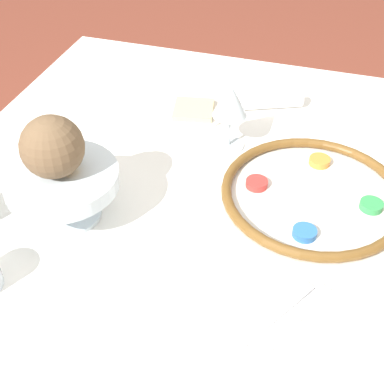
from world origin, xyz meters
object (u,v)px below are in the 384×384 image
at_px(coconut, 52,147).
at_px(bread_plate, 194,112).
at_px(wine_glass, 230,103).
at_px(napkin_roll, 272,100).
at_px(fruit_stand, 62,183).
at_px(orange_fruit, 59,155).
at_px(seder_plate, 313,195).

bearing_deg(coconut, bread_plate, -107.32).
bearing_deg(wine_glass, napkin_roll, -108.09).
distance_m(fruit_stand, orange_fruit, 0.06).
bearing_deg(orange_fruit, seder_plate, -158.09).
xyz_separation_m(coconut, napkin_roll, (-0.30, -0.50, -0.14)).
height_order(wine_glass, napkin_roll, wine_glass).
bearing_deg(orange_fruit, coconut, 34.15).
distance_m(wine_glass, fruit_stand, 0.39).
bearing_deg(seder_plate, coconut, 22.13).
relative_size(fruit_stand, napkin_roll, 1.37).
bearing_deg(seder_plate, wine_glass, -32.76).
height_order(wine_glass, bread_plate, wine_glass).
distance_m(wine_glass, coconut, 0.39).
distance_m(wine_glass, bread_plate, 0.18).
height_order(seder_plate, napkin_roll, napkin_roll).
distance_m(orange_fruit, napkin_roll, 0.59).
height_order(bread_plate, napkin_roll, napkin_roll).
bearing_deg(fruit_stand, seder_plate, -157.81).
bearing_deg(orange_fruit, bread_plate, -106.62).
distance_m(fruit_stand, coconut, 0.08).
height_order(orange_fruit, bread_plate, orange_fruit).
distance_m(coconut, napkin_roll, 0.60).
xyz_separation_m(wine_glass, orange_fruit, (0.23, 0.30, 0.03)).
relative_size(seder_plate, napkin_roll, 2.36).
relative_size(fruit_stand, coconut, 1.86).
xyz_separation_m(orange_fruit, napkin_roll, (-0.29, -0.49, -0.12)).
relative_size(wine_glass, bread_plate, 1.02).
bearing_deg(bread_plate, coconut, 72.68).
relative_size(coconut, napkin_roll, 0.74).
xyz_separation_m(orange_fruit, bread_plate, (-0.12, -0.41, -0.13)).
bearing_deg(orange_fruit, wine_glass, -127.29).
bearing_deg(coconut, napkin_roll, -121.12).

